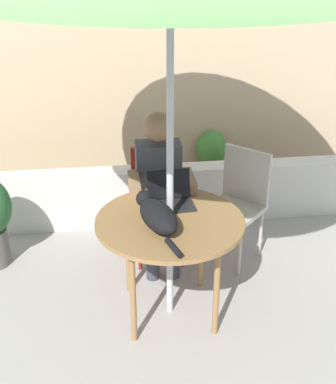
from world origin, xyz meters
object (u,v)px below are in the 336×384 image
object	(u,v)px
patio_table	(170,228)
chair_empty	(240,196)
chair_occupied	(157,194)
potted_plant_near_fence	(211,157)
laptop	(170,194)
person_seated	(159,183)
cat	(157,215)

from	to	relation	value
patio_table	chair_empty	distance (m)	0.94
patio_table	chair_occupied	world-z (taller)	chair_occupied
chair_occupied	chair_empty	distance (m)	0.65
potted_plant_near_fence	chair_occupied	bearing A→B (deg)	-119.84
laptop	person_seated	bearing A→B (deg)	94.32
patio_table	potted_plant_near_fence	world-z (taller)	patio_table
chair_occupied	laptop	world-z (taller)	laptop
person_seated	patio_table	bearing A→B (deg)	-90.00
patio_table	potted_plant_near_fence	bearing A→B (deg)	71.01
patio_table	laptop	bearing A→B (deg)	82.80
chair_empty	cat	xyz separation A→B (m)	(-0.74, -0.75, 0.29)
person_seated	laptop	bearing A→B (deg)	-85.68
chair_occupied	cat	size ratio (longest dim) A/B	1.41
chair_occupied	person_seated	world-z (taller)	person_seated
person_seated	potted_plant_near_fence	xyz separation A→B (m)	(0.68, 1.34, -0.37)
chair_occupied	cat	xyz separation A→B (m)	(-0.09, -0.87, 0.29)
chair_occupied	potted_plant_near_fence	world-z (taller)	chair_occupied
potted_plant_near_fence	laptop	bearing A→B (deg)	-110.49
chair_empty	cat	bearing A→B (deg)	-134.35
laptop	chair_empty	bearing A→B (deg)	35.51
person_seated	cat	bearing A→B (deg)	-97.48
person_seated	potted_plant_near_fence	bearing A→B (deg)	63.16
person_seated	cat	world-z (taller)	person_seated
patio_table	chair_empty	size ratio (longest dim) A/B	1.09
chair_empty	cat	size ratio (longest dim) A/B	1.41
patio_table	person_seated	distance (m)	0.63
cat	chair_empty	bearing A→B (deg)	45.65
chair_occupied	laptop	xyz separation A→B (m)	(0.03, -0.55, 0.27)
patio_table	chair_empty	xyz separation A→B (m)	(0.64, 0.67, -0.14)
chair_occupied	person_seated	distance (m)	0.23
chair_empty	potted_plant_near_fence	size ratio (longest dim) A/B	1.49
patio_table	chair_occupied	xyz separation A→B (m)	(0.00, 0.79, -0.14)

